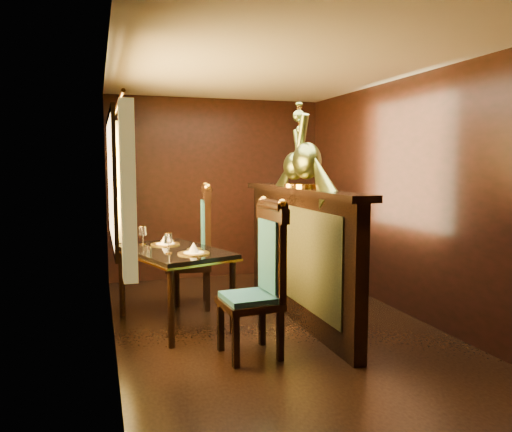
{
  "coord_description": "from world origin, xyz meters",
  "views": [
    {
      "loc": [
        -1.61,
        -4.36,
        1.6
      ],
      "look_at": [
        -0.12,
        0.33,
        1.08
      ],
      "focal_mm": 35.0,
      "sensor_mm": 36.0,
      "label": 1
    }
  ],
  "objects_px": {
    "dining_table": "(173,256)",
    "chair_left": "(263,274)",
    "chair_right": "(199,243)",
    "peacock_right": "(294,154)",
    "peacock_left": "(307,144)"
  },
  "relations": [
    {
      "from": "dining_table",
      "to": "chair_left",
      "type": "bearing_deg",
      "value": -77.45
    },
    {
      "from": "chair_right",
      "to": "peacock_right",
      "type": "height_order",
      "value": "peacock_right"
    },
    {
      "from": "dining_table",
      "to": "peacock_left",
      "type": "xyz_separation_m",
      "value": [
        1.24,
        -0.42,
        1.1
      ]
    },
    {
      "from": "chair_left",
      "to": "peacock_left",
      "type": "relative_size",
      "value": 1.56
    },
    {
      "from": "chair_left",
      "to": "chair_right",
      "type": "distance_m",
      "value": 1.57
    },
    {
      "from": "dining_table",
      "to": "peacock_right",
      "type": "height_order",
      "value": "peacock_right"
    },
    {
      "from": "chair_right",
      "to": "peacock_left",
      "type": "xyz_separation_m",
      "value": [
        0.87,
        -0.97,
        1.06
      ]
    },
    {
      "from": "chair_left",
      "to": "peacock_left",
      "type": "height_order",
      "value": "peacock_left"
    },
    {
      "from": "chair_left",
      "to": "peacock_right",
      "type": "relative_size",
      "value": 1.94
    },
    {
      "from": "chair_left",
      "to": "peacock_left",
      "type": "xyz_separation_m",
      "value": [
        0.64,
        0.58,
        1.1
      ]
    },
    {
      "from": "chair_left",
      "to": "chair_right",
      "type": "relative_size",
      "value": 0.95
    },
    {
      "from": "chair_left",
      "to": "chair_right",
      "type": "height_order",
      "value": "chair_right"
    },
    {
      "from": "chair_left",
      "to": "peacock_left",
      "type": "distance_m",
      "value": 1.39
    },
    {
      "from": "chair_left",
      "to": "chair_right",
      "type": "xyz_separation_m",
      "value": [
        -0.23,
        1.55,
        0.04
      ]
    },
    {
      "from": "dining_table",
      "to": "chair_right",
      "type": "height_order",
      "value": "chair_right"
    }
  ]
}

